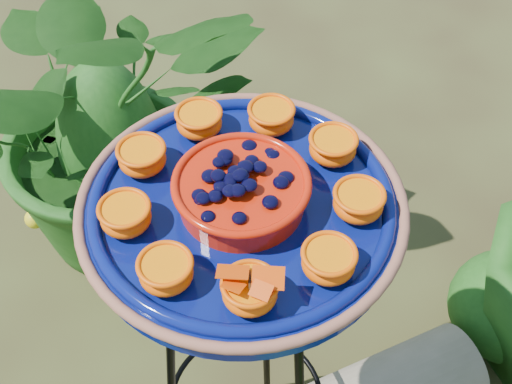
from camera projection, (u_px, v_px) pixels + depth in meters
The scene contains 3 objects.
tripod_stand at pixel (245, 343), 1.30m from camera, with size 0.35×0.36×0.89m.
feeder_dish at pixel (242, 204), 1.01m from camera, with size 0.48×0.48×0.11m.
shrub_back_left at pixel (106, 117), 1.85m from camera, with size 0.79×0.69×0.88m, color #1A4A13.
Camera 1 is at (0.09, -0.61, 1.70)m, focal length 50.00 mm.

